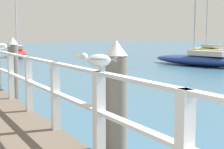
{
  "coord_description": "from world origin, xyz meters",
  "views": [
    {
      "loc": [
        -0.61,
        0.2,
        1.86
      ],
      "look_at": [
        3.81,
        8.39,
        0.8
      ],
      "focal_mm": 56.84,
      "sensor_mm": 36.0,
      "label": 1
    }
  ],
  "objects_px": {
    "boat_0": "(17,52)",
    "boat_2": "(199,59)",
    "dock_piling_far": "(13,69)",
    "boat_1": "(208,50)",
    "seagull_foreground": "(98,60)",
    "dock_piling_near": "(116,108)",
    "seagull_background": "(1,46)"
  },
  "relations": [
    {
      "from": "boat_0",
      "to": "boat_2",
      "type": "height_order",
      "value": "boat_2"
    },
    {
      "from": "dock_piling_far",
      "to": "boat_1",
      "type": "height_order",
      "value": "boat_1"
    },
    {
      "from": "seagull_foreground",
      "to": "boat_1",
      "type": "bearing_deg",
      "value": -19.57
    },
    {
      "from": "dock_piling_near",
      "to": "seagull_foreground",
      "type": "xyz_separation_m",
      "value": [
        -0.39,
        -0.27,
        0.66
      ]
    },
    {
      "from": "dock_piling_far",
      "to": "seagull_foreground",
      "type": "height_order",
      "value": "dock_piling_far"
    },
    {
      "from": "dock_piling_near",
      "to": "boat_1",
      "type": "height_order",
      "value": "boat_1"
    },
    {
      "from": "seagull_foreground",
      "to": "boat_1",
      "type": "distance_m",
      "value": 31.29
    },
    {
      "from": "dock_piling_far",
      "to": "boat_0",
      "type": "xyz_separation_m",
      "value": [
        4.81,
        19.81,
        -0.49
      ]
    },
    {
      "from": "seagull_background",
      "to": "boat_1",
      "type": "distance_m",
      "value": 27.67
    },
    {
      "from": "boat_0",
      "to": "boat_2",
      "type": "relative_size",
      "value": 0.92
    },
    {
      "from": "boat_1",
      "to": "dock_piling_near",
      "type": "bearing_deg",
      "value": -124.88
    },
    {
      "from": "seagull_foreground",
      "to": "dock_piling_far",
      "type": "bearing_deg",
      "value": 22.55
    },
    {
      "from": "boat_2",
      "to": "boat_1",
      "type": "bearing_deg",
      "value": 35.23
    },
    {
      "from": "dock_piling_far",
      "to": "seagull_background",
      "type": "relative_size",
      "value": 3.74
    },
    {
      "from": "dock_piling_far",
      "to": "seagull_foreground",
      "type": "bearing_deg",
      "value": -93.65
    },
    {
      "from": "seagull_foreground",
      "to": "boat_1",
      "type": "height_order",
      "value": "boat_1"
    },
    {
      "from": "dock_piling_near",
      "to": "boat_1",
      "type": "relative_size",
      "value": 0.24
    },
    {
      "from": "dock_piling_near",
      "to": "seagull_background",
      "type": "relative_size",
      "value": 3.74
    },
    {
      "from": "dock_piling_far",
      "to": "boat_2",
      "type": "bearing_deg",
      "value": 26.98
    },
    {
      "from": "boat_0",
      "to": "dock_piling_far",
      "type": "bearing_deg",
      "value": -91.93
    },
    {
      "from": "boat_0",
      "to": "boat_1",
      "type": "height_order",
      "value": "boat_0"
    },
    {
      "from": "boat_2",
      "to": "dock_piling_far",
      "type": "bearing_deg",
      "value": -162.25
    },
    {
      "from": "dock_piling_near",
      "to": "boat_0",
      "type": "xyz_separation_m",
      "value": [
        4.81,
        25.62,
        -0.49
      ]
    },
    {
      "from": "dock_piling_far",
      "to": "boat_1",
      "type": "bearing_deg",
      "value": 35.55
    },
    {
      "from": "seagull_background",
      "to": "boat_1",
      "type": "relative_size",
      "value": 0.07
    },
    {
      "from": "dock_piling_far",
      "to": "seagull_foreground",
      "type": "relative_size",
      "value": 4.0
    },
    {
      "from": "boat_0",
      "to": "boat_2",
      "type": "distance_m",
      "value": 15.49
    },
    {
      "from": "dock_piling_near",
      "to": "seagull_background",
      "type": "distance_m",
      "value": 5.41
    },
    {
      "from": "seagull_foreground",
      "to": "boat_1",
      "type": "relative_size",
      "value": 0.06
    },
    {
      "from": "dock_piling_near",
      "to": "seagull_background",
      "type": "height_order",
      "value": "dock_piling_near"
    },
    {
      "from": "dock_piling_far",
      "to": "boat_0",
      "type": "bearing_deg",
      "value": 76.35
    },
    {
      "from": "seagull_foreground",
      "to": "seagull_background",
      "type": "xyz_separation_m",
      "value": [
        -0.0,
        5.62,
        0.0
      ]
    }
  ]
}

